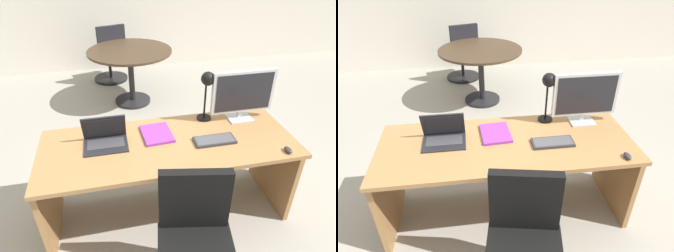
# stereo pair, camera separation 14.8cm
# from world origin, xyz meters

# --- Properties ---
(ground) EXTENTS (12.00, 12.00, 0.00)m
(ground) POSITION_xyz_m (0.00, 1.50, 0.00)
(ground) COLOR gray
(desk) EXTENTS (1.89, 0.74, 0.72)m
(desk) POSITION_xyz_m (0.00, 0.05, 0.51)
(desk) COLOR #9E7042
(desk) RESTS_ON ground
(monitor) EXTENTS (0.52, 0.16, 0.43)m
(monitor) POSITION_xyz_m (0.66, 0.21, 0.96)
(monitor) COLOR #B7BABF
(monitor) RESTS_ON desk
(laptop) EXTENTS (0.32, 0.23, 0.22)m
(laptop) POSITION_xyz_m (-0.46, 0.10, 0.79)
(laptop) COLOR black
(laptop) RESTS_ON desk
(keyboard) EXTENTS (0.31, 0.13, 0.02)m
(keyboard) POSITION_xyz_m (0.33, -0.06, 0.73)
(keyboard) COLOR #2D2D33
(keyboard) RESTS_ON desk
(mouse) EXTENTS (0.04, 0.08, 0.03)m
(mouse) POSITION_xyz_m (0.80, -0.30, 0.74)
(mouse) COLOR #2D2D33
(mouse) RESTS_ON desk
(desk_lamp) EXTENTS (0.12, 0.14, 0.43)m
(desk_lamp) POSITION_xyz_m (0.36, 0.25, 1.03)
(desk_lamp) COLOR black
(desk_lamp) RESTS_ON desk
(book) EXTENTS (0.24, 0.29, 0.02)m
(book) POSITION_xyz_m (-0.07, 0.12, 0.73)
(book) COLOR purple
(book) RESTS_ON desk
(meeting_table) EXTENTS (1.13, 1.13, 0.77)m
(meeting_table) POSITION_xyz_m (-0.06, 2.13, 0.58)
(meeting_table) COLOR black
(meeting_table) RESTS_ON ground
(meeting_chair_near) EXTENTS (0.57, 0.59, 0.94)m
(meeting_chair_near) POSITION_xyz_m (-0.31, 2.98, 0.38)
(meeting_chair_near) COLOR black
(meeting_chair_near) RESTS_ON ground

